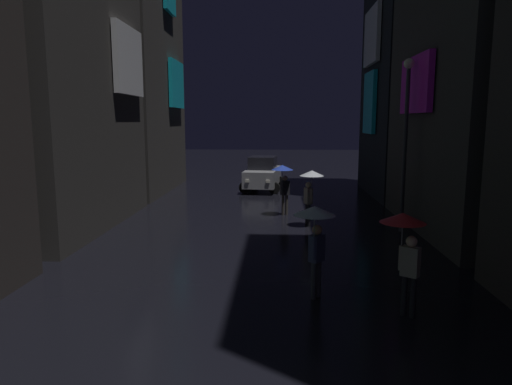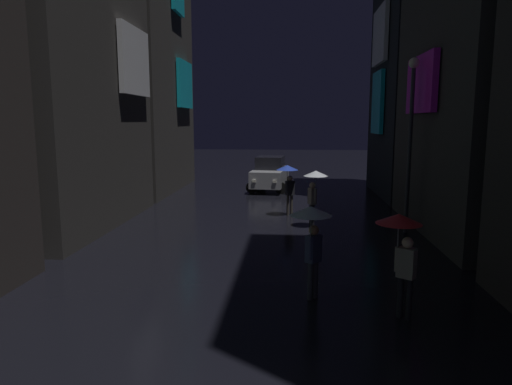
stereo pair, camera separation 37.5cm
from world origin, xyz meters
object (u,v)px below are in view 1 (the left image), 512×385
at_px(pedestrian_far_right_red, 405,235).
at_px(car_distant, 263,174).
at_px(pedestrian_midstreet_centre_clear, 311,182).
at_px(pedestrian_midstreet_left_clear, 315,226).
at_px(streetlamp_right_far, 406,127).
at_px(pedestrian_foreground_right_blue, 283,176).

xyz_separation_m(pedestrian_far_right_red, car_distant, (-3.40, 16.93, -0.74)).
bearing_deg(pedestrian_far_right_red, car_distant, 101.36).
bearing_deg(pedestrian_midstreet_centre_clear, car_distant, 102.87).
height_order(pedestrian_midstreet_centre_clear, car_distant, pedestrian_midstreet_centre_clear).
bearing_deg(pedestrian_midstreet_left_clear, pedestrian_far_right_red, -23.05).
bearing_deg(streetlamp_right_far, car_distant, 118.62).
xyz_separation_m(pedestrian_midstreet_left_clear, car_distant, (-1.69, 16.20, -0.74)).
height_order(pedestrian_foreground_right_blue, car_distant, pedestrian_foreground_right_blue).
xyz_separation_m(pedestrian_foreground_right_blue, streetlamp_right_far, (4.20, -2.60, 2.05)).
distance_m(car_distant, streetlamp_right_far, 11.38).
bearing_deg(pedestrian_midstreet_centre_clear, pedestrian_foreground_right_blue, 116.14).
height_order(pedestrian_far_right_red, streetlamp_right_far, streetlamp_right_far).
relative_size(pedestrian_foreground_right_blue, pedestrian_midstreet_centre_clear, 1.00).
relative_size(pedestrian_midstreet_left_clear, pedestrian_midstreet_centre_clear, 1.00).
height_order(pedestrian_midstreet_left_clear, streetlamp_right_far, streetlamp_right_far).
distance_m(pedestrian_far_right_red, pedestrian_midstreet_centre_clear, 7.93).
bearing_deg(pedestrian_far_right_red, streetlamp_right_far, 75.44).
bearing_deg(pedestrian_midstreet_left_clear, streetlamp_right_far, 61.11).
bearing_deg(pedestrian_far_right_red, pedestrian_midstreet_centre_clear, 99.59).
xyz_separation_m(pedestrian_foreground_right_blue, car_distant, (-1.09, 7.09, -0.74)).
relative_size(pedestrian_midstreet_centre_clear, car_distant, 0.50).
distance_m(pedestrian_foreground_right_blue, streetlamp_right_far, 5.34).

